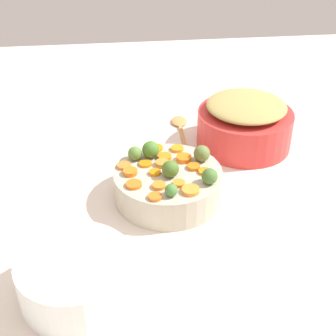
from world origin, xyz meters
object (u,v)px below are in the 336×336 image
object	(u,v)px
metal_pot	(244,128)
casserole_dish	(76,277)
wooden_spoon	(181,128)
serving_bowl_carrots	(168,185)

from	to	relation	value
metal_pot	casserole_dish	xyz separation A→B (m)	(0.45, 0.51, -0.01)
wooden_spoon	casserole_dish	xyz separation A→B (m)	(0.28, 0.62, 0.04)
metal_pot	casserole_dish	size ratio (longest dim) A/B	1.24
serving_bowl_carrots	wooden_spoon	bearing A→B (deg)	-103.05
serving_bowl_carrots	casserole_dish	distance (m)	0.35
serving_bowl_carrots	wooden_spoon	size ratio (longest dim) A/B	0.92
metal_pot	casserole_dish	distance (m)	0.68
serving_bowl_carrots	casserole_dish	xyz separation A→B (m)	(0.21, 0.29, 0.01)
wooden_spoon	serving_bowl_carrots	bearing A→B (deg)	76.95
serving_bowl_carrots	wooden_spoon	xyz separation A→B (m)	(-0.08, -0.34, -0.03)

